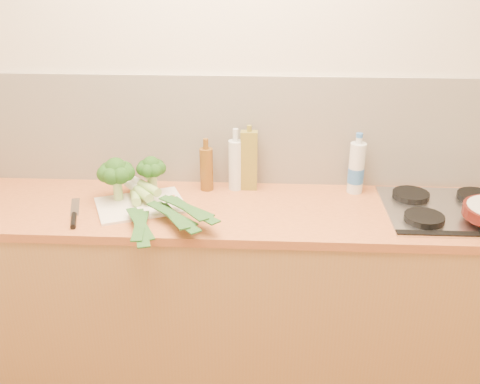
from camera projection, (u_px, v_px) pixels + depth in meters
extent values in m
plane|color=beige|center=(228.00, 104.00, 2.56)|extent=(3.50, 0.00, 3.50)
cube|color=silver|center=(228.00, 131.00, 2.60)|extent=(3.20, 0.02, 0.54)
cube|color=#A87A46|center=(225.00, 292.00, 2.64)|extent=(3.20, 0.60, 0.86)
cube|color=#CE763C|center=(224.00, 211.00, 2.46)|extent=(3.20, 0.62, 0.04)
cube|color=silver|center=(450.00, 211.00, 2.40)|extent=(0.58, 0.50, 0.01)
cube|color=black|center=(468.00, 234.00, 2.18)|extent=(0.58, 0.04, 0.01)
cylinder|color=black|center=(424.00, 218.00, 2.29)|extent=(0.17, 0.17, 0.03)
cylinder|color=black|center=(411.00, 195.00, 2.50)|extent=(0.17, 0.17, 0.03)
cylinder|color=black|center=(476.00, 196.00, 2.49)|extent=(0.17, 0.17, 0.03)
cube|color=silver|center=(141.00, 205.00, 2.45)|extent=(0.47, 0.41, 0.01)
cylinder|color=#A2C271|center=(118.00, 191.00, 2.48)|extent=(0.04, 0.04, 0.09)
sphere|color=#1A3C10|center=(116.00, 169.00, 2.43)|extent=(0.11, 0.11, 0.11)
sphere|color=#1A3C10|center=(126.00, 173.00, 2.44)|extent=(0.08, 0.08, 0.08)
sphere|color=#1A3C10|center=(125.00, 170.00, 2.47)|extent=(0.08, 0.08, 0.08)
sphere|color=#1A3C10|center=(116.00, 169.00, 2.48)|extent=(0.08, 0.08, 0.08)
sphere|color=#1A3C10|center=(108.00, 171.00, 2.46)|extent=(0.08, 0.08, 0.08)
sphere|color=#1A3C10|center=(105.00, 174.00, 2.42)|extent=(0.08, 0.08, 0.08)
sphere|color=#1A3C10|center=(111.00, 176.00, 2.40)|extent=(0.08, 0.08, 0.08)
sphere|color=#1A3C10|center=(120.00, 176.00, 2.40)|extent=(0.08, 0.08, 0.08)
cylinder|color=#A2C271|center=(152.00, 185.00, 2.53)|extent=(0.05, 0.05, 0.09)
sphere|color=#1A3C10|center=(151.00, 165.00, 2.49)|extent=(0.08, 0.08, 0.08)
sphere|color=#1A3C10|center=(159.00, 168.00, 2.49)|extent=(0.06, 0.06, 0.06)
sphere|color=#1A3C10|center=(158.00, 166.00, 2.52)|extent=(0.06, 0.06, 0.06)
sphere|color=#1A3C10|center=(151.00, 165.00, 2.53)|extent=(0.06, 0.06, 0.06)
sphere|color=#1A3C10|center=(145.00, 166.00, 2.51)|extent=(0.06, 0.06, 0.06)
sphere|color=#1A3C10|center=(143.00, 169.00, 2.48)|extent=(0.06, 0.06, 0.06)
sphere|color=#1A3C10|center=(148.00, 171.00, 2.46)|extent=(0.06, 0.06, 0.06)
sphere|color=#1A3C10|center=(155.00, 170.00, 2.47)|extent=(0.06, 0.06, 0.06)
cylinder|color=white|center=(133.00, 184.00, 2.60)|extent=(0.08, 0.13, 0.04)
cylinder|color=#8FB95C|center=(135.00, 195.00, 2.48)|extent=(0.09, 0.16, 0.04)
cube|color=#1C4418|center=(140.00, 225.00, 2.20)|extent=(0.08, 0.30, 0.02)
cube|color=#1C4418|center=(141.00, 227.00, 2.19)|extent=(0.15, 0.34, 0.01)
cube|color=#1C4418|center=(140.00, 224.00, 2.21)|extent=(0.17, 0.27, 0.02)
cylinder|color=white|center=(132.00, 186.00, 2.53)|extent=(0.10, 0.10, 0.04)
cylinder|color=#8FB95C|center=(143.00, 194.00, 2.45)|extent=(0.11, 0.12, 0.04)
cube|color=#1C4418|center=(173.00, 216.00, 2.25)|extent=(0.18, 0.28, 0.02)
cube|color=#1C4418|center=(175.00, 217.00, 2.23)|extent=(0.25, 0.29, 0.01)
cube|color=#1C4418|center=(172.00, 214.00, 2.25)|extent=(0.25, 0.21, 0.02)
cylinder|color=white|center=(135.00, 181.00, 2.55)|extent=(0.11, 0.11, 0.04)
cylinder|color=#8FB95C|center=(149.00, 188.00, 2.47)|extent=(0.13, 0.13, 0.04)
cube|color=#1C4418|center=(188.00, 208.00, 2.27)|extent=(0.21, 0.27, 0.02)
cube|color=#1C4418|center=(190.00, 210.00, 2.26)|extent=(0.28, 0.27, 0.01)
cube|color=#1C4418|center=(186.00, 207.00, 2.27)|extent=(0.26, 0.19, 0.02)
cube|color=silver|center=(75.00, 207.00, 2.44)|extent=(0.09, 0.19, 0.00)
cylinder|color=black|center=(74.00, 221.00, 2.29)|extent=(0.06, 0.13, 0.02)
cube|color=olive|center=(249.00, 161.00, 2.58)|extent=(0.08, 0.05, 0.29)
cylinder|color=olive|center=(249.00, 128.00, 2.51)|extent=(0.02, 0.02, 0.03)
cylinder|color=silver|center=(236.00, 165.00, 2.59)|extent=(0.07, 0.07, 0.25)
cylinder|color=silver|center=(236.00, 135.00, 2.52)|extent=(0.03, 0.03, 0.06)
cylinder|color=brown|center=(206.00, 169.00, 2.59)|extent=(0.06, 0.06, 0.21)
cylinder|color=brown|center=(206.00, 144.00, 2.53)|extent=(0.03, 0.03, 0.05)
cylinder|color=silver|center=(356.00, 168.00, 2.55)|extent=(0.08, 0.08, 0.25)
cylinder|color=silver|center=(359.00, 140.00, 2.50)|extent=(0.03, 0.03, 0.03)
cylinder|color=#3067B5|center=(356.00, 175.00, 2.57)|extent=(0.08, 0.08, 0.07)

